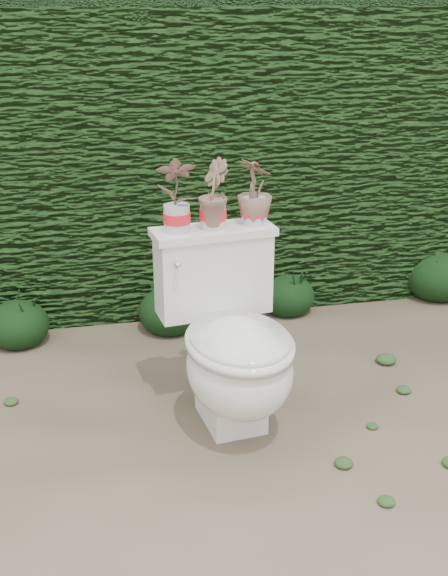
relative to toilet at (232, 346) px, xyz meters
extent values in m
plane|color=#827159|center=(-0.19, -0.02, -0.36)|extent=(60.00, 60.00, 0.00)
cube|color=#224818|center=(-0.19, 1.58, 0.44)|extent=(8.00, 1.00, 1.60)
cube|color=white|center=(0.00, 0.02, -0.26)|extent=(0.25, 0.32, 0.20)
ellipsoid|color=white|center=(0.01, -0.08, -0.06)|extent=(0.47, 0.56, 0.39)
cube|color=white|center=(-0.03, 0.24, 0.22)|extent=(0.49, 0.23, 0.34)
cube|color=white|center=(-0.03, 0.24, 0.40)|extent=(0.52, 0.25, 0.03)
cylinder|color=silver|center=(-0.20, 0.12, 0.32)|extent=(0.03, 0.06, 0.02)
sphere|color=silver|center=(-0.20, 0.09, 0.32)|extent=(0.03, 0.03, 0.03)
imported|color=#257726|center=(-0.18, 0.22, 0.57)|extent=(0.16, 0.12, 0.29)
imported|color=#257726|center=(-0.03, 0.24, 0.55)|extent=(0.14, 0.16, 0.26)
imported|color=#257726|center=(0.15, 0.26, 0.55)|extent=(0.20, 0.20, 0.26)
ellipsoid|color=black|center=(-0.90, 0.96, -0.23)|extent=(0.31, 0.31, 0.25)
ellipsoid|color=black|center=(-0.13, 0.96, -0.22)|extent=(0.33, 0.33, 0.26)
ellipsoid|color=black|center=(0.55, 1.05, -0.23)|extent=(0.30, 0.30, 0.24)
ellipsoid|color=black|center=(1.47, 1.09, -0.21)|extent=(0.37, 0.37, 0.29)
camera|label=1|loc=(-0.56, -2.51, 1.30)|focal=45.00mm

